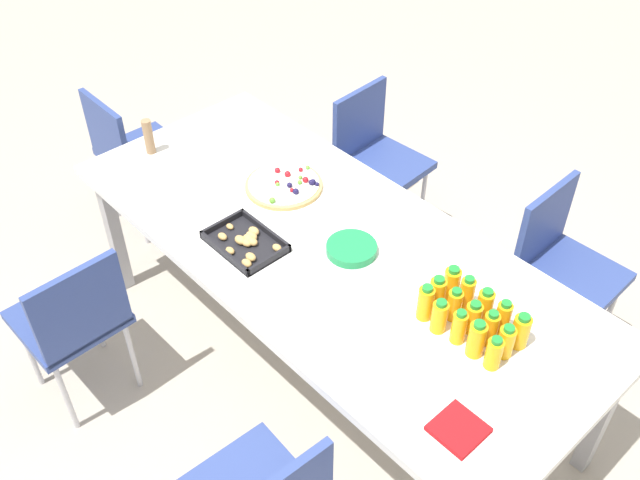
# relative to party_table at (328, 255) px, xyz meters

# --- Properties ---
(ground_plane) EXTENTS (12.00, 12.00, 0.00)m
(ground_plane) POSITION_rel_party_table_xyz_m (0.00, 0.00, -0.69)
(ground_plane) COLOR #B2A899
(party_table) EXTENTS (2.34, 0.99, 0.75)m
(party_table) POSITION_rel_party_table_xyz_m (0.00, 0.00, 0.00)
(party_table) COLOR white
(party_table) RESTS_ON ground_plane
(chair_near_left) EXTENTS (0.41, 0.41, 0.83)m
(chair_near_left) POSITION_rel_party_table_xyz_m (-0.57, -0.88, -0.19)
(chair_near_left) COLOR #33478C
(chair_near_left) RESTS_ON ground_plane
(chair_near_right) EXTENTS (0.42, 0.42, 0.83)m
(chair_near_right) POSITION_rel_party_table_xyz_m (0.57, -0.87, -0.19)
(chair_near_right) COLOR #33478C
(chair_near_right) RESTS_ON ground_plane
(chair_far_right) EXTENTS (0.41, 0.41, 0.83)m
(chair_far_right) POSITION_rel_party_table_xyz_m (0.57, 0.87, -0.19)
(chair_far_right) COLOR #33478C
(chair_far_right) RESTS_ON ground_plane
(chair_end) EXTENTS (0.40, 0.40, 0.83)m
(chair_end) POSITION_rel_party_table_xyz_m (1.46, 0.06, -0.19)
(chair_end) COLOR #33478C
(chair_end) RESTS_ON ground_plane
(juice_bottle_0) EXTENTS (0.06, 0.06, 0.14)m
(juice_bottle_0) POSITION_rel_party_table_xyz_m (-0.82, -0.13, 0.12)
(juice_bottle_0) COLOR #FAAD14
(juice_bottle_0) RESTS_ON party_table
(juice_bottle_1) EXTENTS (0.05, 0.05, 0.15)m
(juice_bottle_1) POSITION_rel_party_table_xyz_m (-0.74, -0.13, 0.13)
(juice_bottle_1) COLOR #FAAE14
(juice_bottle_1) RESTS_ON party_table
(juice_bottle_2) EXTENTS (0.06, 0.06, 0.15)m
(juice_bottle_2) POSITION_rel_party_table_xyz_m (-0.67, -0.13, 0.13)
(juice_bottle_2) COLOR #F9AE14
(juice_bottle_2) RESTS_ON party_table
(juice_bottle_3) EXTENTS (0.05, 0.05, 0.15)m
(juice_bottle_3) POSITION_rel_party_table_xyz_m (-0.59, -0.13, 0.13)
(juice_bottle_3) COLOR #F9AC14
(juice_bottle_3) RESTS_ON party_table
(juice_bottle_4) EXTENTS (0.06, 0.06, 0.14)m
(juice_bottle_4) POSITION_rel_party_table_xyz_m (-0.51, -0.14, 0.12)
(juice_bottle_4) COLOR #FBAE14
(juice_bottle_4) RESTS_ON party_table
(juice_bottle_5) EXTENTS (0.06, 0.06, 0.14)m
(juice_bottle_5) POSITION_rel_party_table_xyz_m (-0.81, -0.06, 0.12)
(juice_bottle_5) COLOR #F9AE14
(juice_bottle_5) RESTS_ON party_table
(juice_bottle_6) EXTENTS (0.05, 0.05, 0.15)m
(juice_bottle_6) POSITION_rel_party_table_xyz_m (-0.74, -0.06, 0.13)
(juice_bottle_6) COLOR #F8AC14
(juice_bottle_6) RESTS_ON party_table
(juice_bottle_7) EXTENTS (0.06, 0.06, 0.13)m
(juice_bottle_7) POSITION_rel_party_table_xyz_m (-0.67, -0.06, 0.12)
(juice_bottle_7) COLOR #F9AF14
(juice_bottle_7) RESTS_ON party_table
(juice_bottle_8) EXTENTS (0.05, 0.05, 0.14)m
(juice_bottle_8) POSITION_rel_party_table_xyz_m (-0.59, -0.06, 0.12)
(juice_bottle_8) COLOR #F9AD14
(juice_bottle_8) RESTS_ON party_table
(juice_bottle_9) EXTENTS (0.06, 0.06, 0.15)m
(juice_bottle_9) POSITION_rel_party_table_xyz_m (-0.51, -0.05, 0.13)
(juice_bottle_9) COLOR #F9AC14
(juice_bottle_9) RESTS_ON party_table
(juice_bottle_10) EXTENTS (0.06, 0.06, 0.13)m
(juice_bottle_10) POSITION_rel_party_table_xyz_m (-0.81, 0.01, 0.12)
(juice_bottle_10) COLOR #F9AF14
(juice_bottle_10) RESTS_ON party_table
(juice_bottle_11) EXTENTS (0.06, 0.06, 0.15)m
(juice_bottle_11) POSITION_rel_party_table_xyz_m (-0.74, 0.01, 0.13)
(juice_bottle_11) COLOR #FBAB14
(juice_bottle_11) RESTS_ON party_table
(juice_bottle_12) EXTENTS (0.05, 0.05, 0.14)m
(juice_bottle_12) POSITION_rel_party_table_xyz_m (-0.67, 0.01, 0.12)
(juice_bottle_12) COLOR #F9AB14
(juice_bottle_12) RESTS_ON party_table
(juice_bottle_13) EXTENTS (0.06, 0.06, 0.14)m
(juice_bottle_13) POSITION_rel_party_table_xyz_m (-0.59, 0.02, 0.12)
(juice_bottle_13) COLOR #FAAD14
(juice_bottle_13) RESTS_ON party_table
(juice_bottle_14) EXTENTS (0.06, 0.06, 0.15)m
(juice_bottle_14) POSITION_rel_party_table_xyz_m (-0.51, 0.01, 0.13)
(juice_bottle_14) COLOR #F8AD14
(juice_bottle_14) RESTS_ON party_table
(fruit_pizza) EXTENTS (0.34, 0.34, 0.05)m
(fruit_pizza) POSITION_rel_party_table_xyz_m (0.40, -0.11, 0.07)
(fruit_pizza) COLOR tan
(fruit_pizza) RESTS_ON party_table
(snack_tray) EXTENTS (0.31, 0.22, 0.04)m
(snack_tray) POSITION_rel_party_table_xyz_m (0.22, 0.25, 0.07)
(snack_tray) COLOR black
(snack_tray) RESTS_ON party_table
(plate_stack) EXTENTS (0.20, 0.20, 0.03)m
(plate_stack) POSITION_rel_party_table_xyz_m (-0.10, -0.04, 0.07)
(plate_stack) COLOR #1E8C4C
(plate_stack) RESTS_ON party_table
(napkin_stack) EXTENTS (0.15, 0.15, 0.02)m
(napkin_stack) POSITION_rel_party_table_xyz_m (-0.90, 0.29, 0.07)
(napkin_stack) COLOR red
(napkin_stack) RESTS_ON party_table
(cardboard_tube) EXTENTS (0.04, 0.04, 0.17)m
(cardboard_tube) POSITION_rel_party_table_xyz_m (1.03, 0.17, 0.14)
(cardboard_tube) COLOR #9E7A56
(cardboard_tube) RESTS_ON party_table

